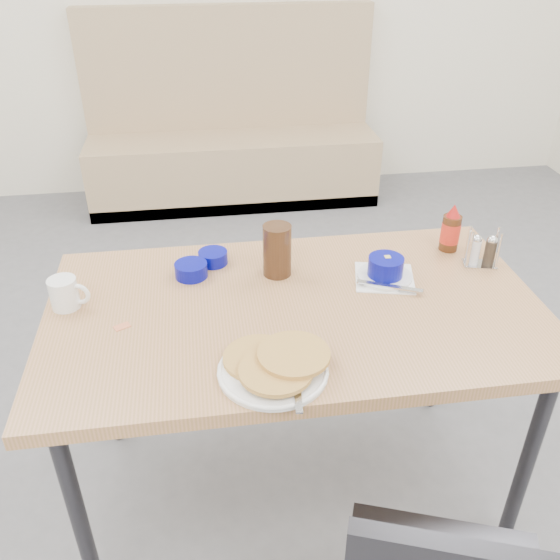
{
  "coord_description": "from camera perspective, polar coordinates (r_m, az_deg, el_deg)",
  "views": [
    {
      "loc": [
        -0.25,
        -1.11,
        1.71
      ],
      "look_at": [
        -0.04,
        0.3,
        0.82
      ],
      "focal_mm": 38.0,
      "sensor_mm": 36.0,
      "label": 1
    }
  ],
  "objects": [
    {
      "name": "amber_tumbler",
      "position": [
        1.78,
        -0.28,
        2.88
      ],
      "size": [
        0.11,
        0.11,
        0.16
      ],
      "primitive_type": "cylinder",
      "rotation": [
        0.0,
        0.0,
        0.3
      ],
      "color": "#392212",
      "rests_on": "dining_table"
    },
    {
      "name": "coffee_mug",
      "position": [
        1.75,
        -19.97,
        -1.19
      ],
      "size": [
        0.11,
        0.08,
        0.09
      ],
      "rotation": [
        0.0,
        0.0,
        -0.26
      ],
      "color": "white",
      "rests_on": "dining_table"
    },
    {
      "name": "syrup_bottle",
      "position": [
        2.0,
        16.1,
        4.62
      ],
      "size": [
        0.06,
        0.06,
        0.16
      ],
      "rotation": [
        0.0,
        0.0,
        0.32
      ],
      "color": "#47230F",
      "rests_on": "dining_table"
    },
    {
      "name": "creamer_bowl",
      "position": [
        1.88,
        -6.46,
        2.17
      ],
      "size": [
        0.09,
        0.09,
        0.04
      ],
      "rotation": [
        0.0,
        0.0,
        0.18
      ],
      "color": "#050983",
      "rests_on": "dining_table"
    },
    {
      "name": "ground",
      "position": [
        2.05,
        2.48,
        -24.42
      ],
      "size": [
        6.0,
        6.0,
        0.0
      ],
      "primitive_type": "plane",
      "color": "slate",
      "rests_on": "ground"
    },
    {
      "name": "condiment_caddy",
      "position": [
        1.95,
        18.86,
        2.5
      ],
      "size": [
        0.11,
        0.08,
        0.12
      ],
      "rotation": [
        0.0,
        0.0,
        -0.25
      ],
      "color": "silver",
      "rests_on": "dining_table"
    },
    {
      "name": "grits_setting",
      "position": [
        1.81,
        10.11,
        0.97
      ],
      "size": [
        0.21,
        0.22,
        0.07
      ],
      "rotation": [
        0.0,
        0.0,
        -0.23
      ],
      "color": "white",
      "rests_on": "dining_table"
    },
    {
      "name": "booth_bench",
      "position": [
        4.13,
        -4.61,
        12.62
      ],
      "size": [
        1.9,
        0.56,
        1.22
      ],
      "color": "tan",
      "rests_on": "ground"
    },
    {
      "name": "butter_bowl",
      "position": [
        1.82,
        -8.55,
        0.96
      ],
      "size": [
        0.1,
        0.1,
        0.04
      ],
      "rotation": [
        0.0,
        0.0,
        -0.25
      ],
      "color": "#050983",
      "rests_on": "dining_table"
    },
    {
      "name": "pancake_plate",
      "position": [
        1.44,
        -0.51,
        -8.25
      ],
      "size": [
        0.28,
        0.29,
        0.05
      ],
      "rotation": [
        0.0,
        0.0,
        -0.43
      ],
      "color": "white",
      "rests_on": "dining_table"
    },
    {
      "name": "sugar_wrapper",
      "position": [
        1.65,
        -14.97,
        -4.34
      ],
      "size": [
        0.05,
        0.04,
        0.0
      ],
      "primitive_type": "cube",
      "rotation": [
        0.0,
        0.0,
        0.46
      ],
      "color": "#D46E46",
      "rests_on": "dining_table"
    },
    {
      "name": "dining_table",
      "position": [
        1.71,
        1.49,
        -4.18
      ],
      "size": [
        1.4,
        0.8,
        0.76
      ],
      "color": "#B47D53",
      "rests_on": "ground"
    }
  ]
}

